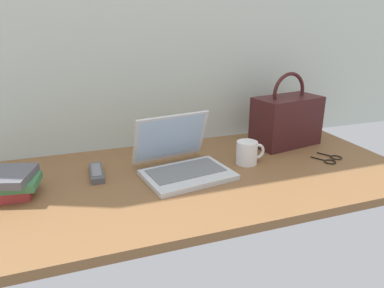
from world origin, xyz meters
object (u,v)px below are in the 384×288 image
object	(u,v)px
laptop	(182,161)
coffee_mug	(247,152)
remote_control_near	(97,173)
eyeglasses	(332,159)
book_stack	(5,184)
handbag	(286,120)

from	to	relation	value
laptop	coffee_mug	distance (m)	0.27
remote_control_near	eyeglasses	world-z (taller)	remote_control_near
remote_control_near	book_stack	distance (m)	0.30
book_stack	remote_control_near	bearing A→B (deg)	14.13
remote_control_near	book_stack	size ratio (longest dim) A/B	0.72
coffee_mug	book_stack	world-z (taller)	coffee_mug
laptop	remote_control_near	distance (m)	0.32
remote_control_near	handbag	xyz separation A→B (m)	(0.85, 0.07, 0.10)
remote_control_near	eyeglasses	distance (m)	0.94
remote_control_near	book_stack	world-z (taller)	book_stack
eyeglasses	laptop	bearing A→B (deg)	171.62
remote_control_near	book_stack	bearing A→B (deg)	-165.87
coffee_mug	remote_control_near	world-z (taller)	coffee_mug
remote_control_near	eyeglasses	bearing A→B (deg)	-10.25
coffee_mug	book_stack	bearing A→B (deg)	179.57
eyeglasses	handbag	world-z (taller)	handbag
eyeglasses	handbag	distance (m)	0.27
laptop	eyeglasses	world-z (taller)	laptop
laptop	remote_control_near	size ratio (longest dim) A/B	2.15
eyeglasses	remote_control_near	bearing A→B (deg)	169.75
eyeglasses	handbag	bearing A→B (deg)	106.83
eyeglasses	handbag	xyz separation A→B (m)	(-0.07, 0.24, 0.11)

